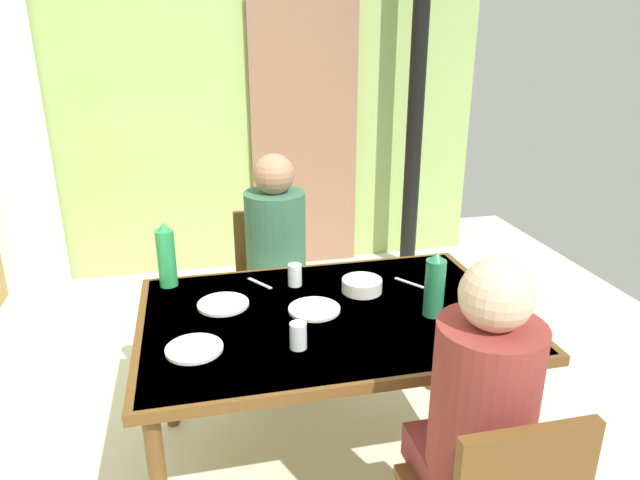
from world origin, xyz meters
name	(u,v)px	position (x,y,z in m)	size (l,w,h in m)	color
ground_plane	(229,457)	(0.00, 0.00, 0.00)	(5.77, 5.77, 0.00)	silver
wall_back	(195,89)	(0.00, 2.22, 1.36)	(4.26, 0.10, 2.73)	#99B664
door_wooden	(305,138)	(0.78, 2.14, 1.00)	(0.80, 0.05, 2.00)	#8C6249
stove_pipe_column	(417,89)	(1.55, 1.87, 1.36)	(0.12, 0.12, 2.73)	black
dining_table	(328,328)	(0.42, -0.13, 0.67)	(1.46, 0.98, 0.73)	brown
chair_far_diner	(274,282)	(0.32, 0.71, 0.50)	(0.40, 0.40, 0.87)	brown
person_near_diner	(481,400)	(0.70, -0.84, 0.78)	(0.30, 0.37, 0.77)	maroon
person_far_diner	(276,241)	(0.32, 0.57, 0.78)	(0.30, 0.37, 0.77)	#376B54
water_bottle_green_near	(435,286)	(0.81, -0.24, 0.85)	(0.08, 0.08, 0.26)	#24794A
water_bottle_green_far	(166,256)	(-0.20, 0.27, 0.87)	(0.08, 0.08, 0.29)	green
serving_bowl_center	(362,285)	(0.60, 0.03, 0.76)	(0.17, 0.17, 0.06)	silver
dinner_plate_near_left	(223,304)	(0.02, 0.02, 0.74)	(0.21, 0.21, 0.01)	white
dinner_plate_near_right	(194,349)	(-0.10, -0.30, 0.74)	(0.20, 0.20, 0.01)	white
dinner_plate_far_center	(314,309)	(0.37, -0.10, 0.74)	(0.21, 0.21, 0.01)	white
drinking_glass_by_near_diner	(295,275)	(0.34, 0.15, 0.78)	(0.06, 0.06, 0.10)	silver
drinking_glass_by_far_diner	(501,328)	(0.96, -0.47, 0.78)	(0.06, 0.06, 0.11)	silver
drinking_glass_spare_center	(298,336)	(0.25, -0.36, 0.78)	(0.06, 0.06, 0.10)	silver
cutlery_knife_near	(454,348)	(0.78, -0.48, 0.73)	(0.15, 0.02, 0.00)	silver
cutlery_fork_near	(409,283)	(0.83, 0.06, 0.73)	(0.15, 0.02, 0.00)	silver
cutlery_knife_far	(437,263)	(1.04, 0.24, 0.73)	(0.15, 0.02, 0.00)	silver
cutlery_fork_far	(260,283)	(0.19, 0.20, 0.73)	(0.15, 0.02, 0.00)	silver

